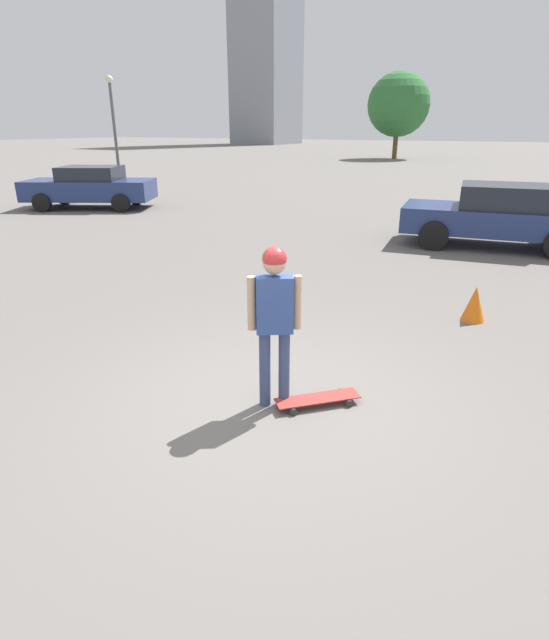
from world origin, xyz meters
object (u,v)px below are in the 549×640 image
at_px(car_parked_near, 498,215).
at_px(traffic_cone, 475,304).
at_px(skateboard, 318,399).
at_px(person, 274,309).
at_px(car_parked_far, 90,187).

xyz_separation_m(car_parked_near, traffic_cone, (-0.31, 5.60, -0.51)).
distance_m(skateboard, traffic_cone, 3.60).
bearing_deg(traffic_cone, car_parked_near, -86.83).
distance_m(skateboard, car_parked_near, 9.08).
height_order(person, traffic_cone, person).
xyz_separation_m(skateboard, car_parked_far, (12.86, -8.81, 0.69)).
relative_size(person, car_parked_near, 0.38).
distance_m(skateboard, car_parked_far, 15.60).
bearing_deg(skateboard, car_parked_far, -78.53).
relative_size(skateboard, car_parked_far, 0.17).
xyz_separation_m(skateboard, traffic_cone, (-1.09, -3.42, 0.20)).
height_order(car_parked_near, traffic_cone, car_parked_near).
relative_size(skateboard, car_parked_near, 0.18).
bearing_deg(skateboard, car_parked_near, -139.02).
xyz_separation_m(person, skateboard, (-0.41, -0.20, -1.01)).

